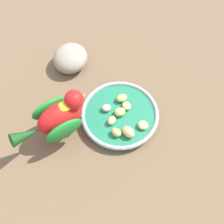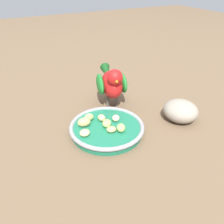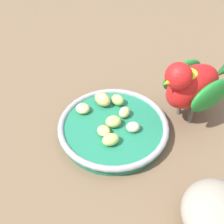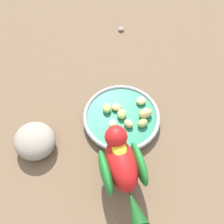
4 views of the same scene
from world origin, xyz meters
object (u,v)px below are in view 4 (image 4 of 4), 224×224
(apple_piece_6, at_px, (120,115))
(apple_piece_1, at_px, (143,123))
(parrot, at_px, (122,165))
(pebble_0, at_px, (121,29))
(feeding_bowl, at_px, (121,118))
(apple_piece_0, at_px, (107,108))
(apple_piece_4, at_px, (145,113))
(apple_piece_3, at_px, (113,124))
(rock_large, at_px, (35,141))
(apple_piece_2, at_px, (141,101))
(apple_piece_7, at_px, (117,107))
(apple_piece_5, at_px, (129,123))

(apple_piece_6, bearing_deg, apple_piece_1, 35.70)
(parrot, height_order, pebble_0, parrot)
(feeding_bowl, bearing_deg, parrot, -31.99)
(apple_piece_1, xyz_separation_m, pebble_0, (-0.38, 0.17, -0.03))
(apple_piece_0, xyz_separation_m, apple_piece_4, (0.07, 0.08, 0.00))
(feeding_bowl, xyz_separation_m, apple_piece_6, (-0.00, -0.00, 0.02))
(apple_piece_3, height_order, rock_large, rock_large)
(feeding_bowl, xyz_separation_m, parrot, (0.13, -0.08, 0.07))
(parrot, height_order, rock_large, parrot)
(feeding_bowl, relative_size, apple_piece_4, 5.73)
(apple_piece_2, xyz_separation_m, apple_piece_7, (-0.02, -0.07, -0.00))
(apple_piece_1, bearing_deg, apple_piece_4, 131.14)
(feeding_bowl, distance_m, apple_piece_2, 0.08)
(apple_piece_1, relative_size, apple_piece_3, 1.11)
(feeding_bowl, distance_m, apple_piece_6, 0.02)
(apple_piece_0, bearing_deg, apple_piece_2, 74.26)
(apple_piece_5, height_order, rock_large, rock_large)
(apple_piece_7, xyz_separation_m, parrot, (0.16, -0.09, 0.06))
(apple_piece_0, relative_size, apple_piece_5, 1.19)
(feeding_bowl, height_order, rock_large, rock_large)
(apple_piece_1, bearing_deg, pebble_0, 155.68)
(feeding_bowl, bearing_deg, apple_piece_1, 35.21)
(apple_piece_6, distance_m, apple_piece_7, 0.03)
(apple_piece_2, relative_size, pebble_0, 1.31)
(apple_piece_4, bearing_deg, apple_piece_2, 159.95)
(apple_piece_0, height_order, parrot, parrot)
(apple_piece_1, height_order, apple_piece_7, apple_piece_1)
(feeding_bowl, relative_size, pebble_0, 9.97)
(rock_large, relative_size, pebble_0, 5.02)
(apple_piece_7, bearing_deg, feeding_bowl, -12.59)
(apple_piece_5, xyz_separation_m, apple_piece_6, (-0.03, -0.01, 0.00))
(apple_piece_2, height_order, parrot, parrot)
(apple_piece_1, relative_size, rock_large, 0.26)
(apple_piece_2, relative_size, apple_piece_6, 0.93)
(apple_piece_2, xyz_separation_m, parrot, (0.14, -0.16, 0.05))
(apple_piece_6, bearing_deg, apple_piece_3, -67.55)
(apple_piece_4, height_order, apple_piece_5, apple_piece_4)
(feeding_bowl, height_order, apple_piece_1, apple_piece_1)
(pebble_0, bearing_deg, apple_piece_5, -29.04)
(parrot, bearing_deg, apple_piece_5, -25.58)
(apple_piece_3, bearing_deg, parrot, -22.38)
(apple_piece_1, xyz_separation_m, apple_piece_6, (-0.05, -0.04, -0.00))
(apple_piece_4, relative_size, parrot, 0.18)
(apple_piece_0, bearing_deg, apple_piece_1, 32.55)
(apple_piece_5, height_order, apple_piece_7, apple_piece_5)
(apple_piece_7, bearing_deg, apple_piece_1, 19.87)
(apple_piece_3, bearing_deg, apple_piece_5, 62.68)
(apple_piece_0, distance_m, apple_piece_2, 0.10)
(apple_piece_1, height_order, apple_piece_4, apple_piece_4)
(apple_piece_6, distance_m, parrot, 0.16)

